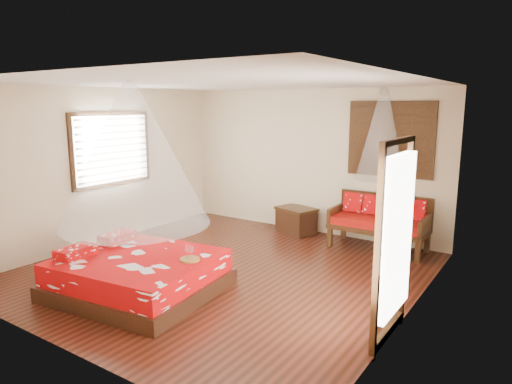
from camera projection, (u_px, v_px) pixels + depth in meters
room at (223, 180)px, 6.72m from camera, size 5.54×5.54×2.84m
bed at (138, 274)px, 6.14m from camera, size 2.19×2.03×0.63m
daybed at (380, 220)px, 7.95m from camera, size 1.65×0.73×0.94m
storage_chest at (296, 220)px, 8.99m from camera, size 0.86×0.73×0.51m
shutter_panel at (390, 139)px, 7.97m from camera, size 1.52×0.06×1.32m
window_left at (112, 149)px, 8.31m from camera, size 0.10×1.74×1.34m
glazed_door at (392, 242)px, 4.81m from camera, size 0.08×1.02×2.16m
wine_tray at (190, 256)px, 5.92m from camera, size 0.26×0.26×0.21m
mosquito_net_main at (133, 156)px, 5.83m from camera, size 1.94×1.94×1.80m
mosquito_net_daybed at (382, 135)px, 7.57m from camera, size 0.82×0.82×1.50m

